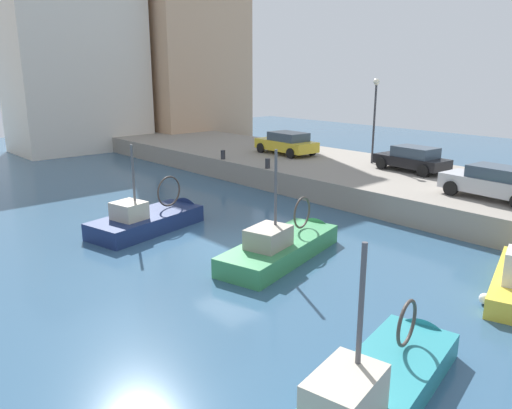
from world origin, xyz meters
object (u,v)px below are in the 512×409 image
fishing_boat_green (286,252)px  fishing_boat_teal (379,396)px  fishing_boat_navy (154,226)px  parked_car_black (413,159)px  parked_car_yellow (287,143)px  mooring_bollard_mid (223,155)px  mooring_bollard_south (268,163)px  quay_streetlamp (375,107)px  parked_car_silver (496,183)px

fishing_boat_green → fishing_boat_teal: bearing=-122.3°
fishing_boat_navy → fishing_boat_green: fishing_boat_green is taller
parked_car_black → parked_car_yellow: (-0.99, 8.55, 0.05)m
parked_car_black → mooring_bollard_mid: 11.14m
fishing_boat_navy → fishing_boat_green: 6.32m
parked_car_yellow → mooring_bollard_south: size_ratio=7.98×
mooring_bollard_south → quay_streetlamp: size_ratio=0.11×
fishing_boat_teal → fishing_boat_navy: fishing_boat_teal is taller
fishing_boat_green → parked_car_black: fishing_boat_green is taller
fishing_boat_teal → mooring_bollard_south: 18.79m
parked_car_black → parked_car_silver: bearing=-117.1°
fishing_boat_navy → fishing_boat_green: (1.84, -6.05, 0.01)m
fishing_boat_navy → parked_car_silver: (10.83, -9.49, 1.84)m
fishing_boat_teal → parked_car_silver: fishing_boat_teal is taller
fishing_boat_navy → mooring_bollard_mid: bearing=35.2°
parked_car_black → fishing_boat_green: bearing=-169.6°
fishing_boat_green → quay_streetlamp: (12.28, 5.07, 4.35)m
mooring_bollard_south → quay_streetlamp: quay_streetlamp is taller
parked_car_silver → parked_car_black: bearing=62.9°
quay_streetlamp → mooring_bollard_mid: bearing=129.1°
parked_car_silver → mooring_bollard_south: bearing=101.6°
fishing_boat_green → parked_car_silver: fishing_boat_green is taller
fishing_boat_green → mooring_bollard_mid: 13.79m
parked_car_black → parked_car_yellow: size_ratio=0.93×
parked_car_silver → parked_car_yellow: (1.90, 14.18, 0.01)m
fishing_boat_navy → parked_car_silver: 14.52m
mooring_bollard_mid → fishing_boat_navy: bearing=-144.8°
parked_car_silver → mooring_bollard_mid: parked_car_silver is taller
quay_streetlamp → fishing_boat_green: bearing=-157.6°
parked_car_black → mooring_bollard_south: 7.85m
parked_car_yellow → quay_streetlamp: size_ratio=0.91×
parked_car_silver → mooring_bollard_south: size_ratio=8.01×
fishing_boat_green → parked_car_silver: bearing=-21.0°
mooring_bollard_mid → quay_streetlamp: quay_streetlamp is taller
fishing_boat_teal → quay_streetlamp: bearing=35.9°
parked_car_silver → quay_streetlamp: (3.29, 8.52, 2.53)m
fishing_boat_teal → parked_car_black: bearing=29.5°
fishing_boat_teal → fishing_boat_green: 8.38m
fishing_boat_navy → parked_car_yellow: bearing=20.2°
fishing_boat_teal → quay_streetlamp: quay_streetlamp is taller
parked_car_yellow → fishing_boat_navy: bearing=-159.8°
parked_car_silver → mooring_bollard_south: parked_car_silver is taller
fishing_boat_navy → parked_car_black: bearing=-15.7°
fishing_boat_teal → mooring_bollard_south: size_ratio=12.47×
fishing_boat_navy → quay_streetlamp: quay_streetlamp is taller
fishing_boat_teal → fishing_boat_navy: 13.39m
fishing_boat_navy → parked_car_silver: bearing=-41.2°
fishing_boat_green → mooring_bollard_south: size_ratio=11.89×
mooring_bollard_south → mooring_bollard_mid: same height
fishing_boat_teal → parked_car_silver: size_ratio=1.56×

